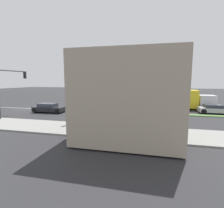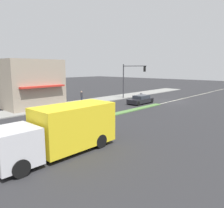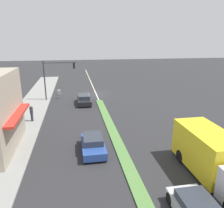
# 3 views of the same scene
# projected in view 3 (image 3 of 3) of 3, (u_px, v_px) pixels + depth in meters

# --- Properties ---
(ground_plane) EXTENTS (160.00, 160.00, 0.00)m
(ground_plane) POSITION_uv_depth(u_px,v_px,m) (118.00, 145.00, 18.50)
(ground_plane) COLOR #2B2B2D
(sidewalk_right) EXTENTS (4.00, 73.00, 0.12)m
(sidewalk_right) POSITION_uv_depth(u_px,v_px,m) (3.00, 156.00, 16.52)
(sidewalk_right) COLOR gray
(sidewalk_right) RESTS_ON ground
(lane_marking_center) EXTENTS (0.16, 60.00, 0.01)m
(lane_marking_center) POSITION_uv_depth(u_px,v_px,m) (96.00, 94.00, 35.49)
(lane_marking_center) COLOR beige
(lane_marking_center) RESTS_ON ground
(traffic_signal_main) EXTENTS (4.59, 0.34, 5.60)m
(traffic_signal_main) POSITION_uv_depth(u_px,v_px,m) (54.00, 74.00, 30.90)
(traffic_signal_main) COLOR #333338
(traffic_signal_main) RESTS_ON sidewalk_right
(pedestrian) EXTENTS (0.34, 0.34, 1.79)m
(pedestrian) POSITION_uv_depth(u_px,v_px,m) (32.00, 113.00, 23.25)
(pedestrian) COLOR #282D42
(pedestrian) RESTS_ON sidewalk_right
(warning_aframe_sign) EXTENTS (0.45, 0.53, 0.84)m
(warning_aframe_sign) POSITION_uv_depth(u_px,v_px,m) (59.00, 92.00, 34.79)
(warning_aframe_sign) COLOR silver
(warning_aframe_sign) RESTS_ON ground
(delivery_truck) EXTENTS (2.44, 7.50, 2.87)m
(delivery_truck) POSITION_uv_depth(u_px,v_px,m) (214.00, 157.00, 13.67)
(delivery_truck) COLOR silver
(delivery_truck) RESTS_ON ground
(sedan_dark) EXTENTS (1.81, 4.21, 1.23)m
(sedan_dark) POSITION_uv_depth(u_px,v_px,m) (84.00, 99.00, 30.11)
(sedan_dark) COLOR black
(sedan_dark) RESTS_ON ground
(coupe_blue) EXTENTS (1.77, 3.85, 1.24)m
(coupe_blue) POSITION_uv_depth(u_px,v_px,m) (93.00, 144.00, 17.26)
(coupe_blue) COLOR #284793
(coupe_blue) RESTS_ON ground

